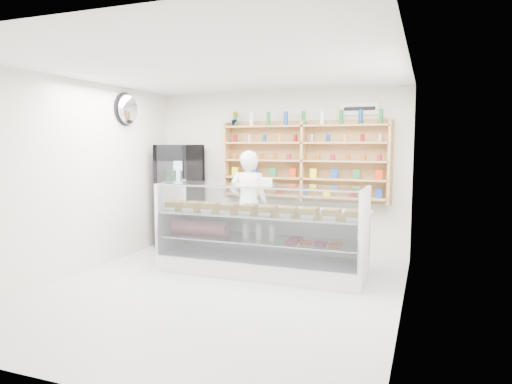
% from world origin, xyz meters
% --- Properties ---
extents(room, '(5.00, 5.00, 5.00)m').
position_xyz_m(room, '(0.00, 0.00, 1.40)').
color(room, '#B3B4B9').
rests_on(room, ground).
extents(display_counter, '(3.00, 0.90, 1.30)m').
position_xyz_m(display_counter, '(0.24, 0.95, 0.36)').
color(display_counter, white).
rests_on(display_counter, floor).
extents(shop_worker, '(0.73, 0.57, 1.78)m').
position_xyz_m(shop_worker, '(-0.26, 1.73, 0.89)').
color(shop_worker, silver).
rests_on(shop_worker, floor).
extents(drinks_cooler, '(0.69, 0.67, 1.87)m').
position_xyz_m(drinks_cooler, '(-1.72, 2.05, 0.94)').
color(drinks_cooler, black).
rests_on(drinks_cooler, floor).
extents(wall_shelving, '(2.84, 0.28, 1.33)m').
position_xyz_m(wall_shelving, '(0.50, 2.34, 1.59)').
color(wall_shelving, tan).
rests_on(wall_shelving, back_wall).
extents(potted_plant, '(0.14, 0.12, 0.26)m').
position_xyz_m(potted_plant, '(-0.75, 2.34, 2.32)').
color(potted_plant, '#1E6626').
rests_on(potted_plant, wall_shelving).
extents(security_mirror, '(0.15, 0.50, 0.50)m').
position_xyz_m(security_mirror, '(-2.17, 1.20, 2.45)').
color(security_mirror, silver).
rests_on(security_mirror, left_wall).
extents(wall_sign, '(0.62, 0.03, 0.20)m').
position_xyz_m(wall_sign, '(1.40, 2.47, 2.45)').
color(wall_sign, white).
rests_on(wall_sign, back_wall).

